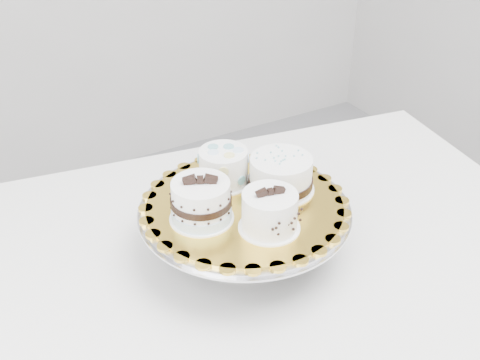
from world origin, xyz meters
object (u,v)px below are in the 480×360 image
table (237,289)px  cake_stand (245,221)px  cake_dots (223,166)px  cake_ribbon (281,175)px  cake_board (245,205)px  cake_swirl (270,212)px  cake_banded (201,203)px

table → cake_stand: bearing=41.5°
table → cake_dots: bearing=83.6°
cake_dots → cake_ribbon: 0.11m
table → cake_board: cake_board is taller
cake_swirl → cake_ribbon: 0.12m
cake_board → cake_swirl: size_ratio=3.21×
table → cake_swirl: bearing=-60.1°
cake_board → cake_dots: cake_dots is taller
cake_board → cake_dots: 0.09m
cake_stand → cake_board: (-0.00, 0.00, 0.04)m
cake_board → cake_swirl: 0.09m
cake_ribbon → cake_swirl: bearing=-108.5°
cake_swirl → cake_banded: bearing=149.1°
cake_stand → cake_dots: size_ratio=3.40×
table → cake_dots: cake_dots is taller
cake_board → cake_stand: bearing=0.0°
cake_stand → cake_swirl: 0.11m
table → cake_stand: (0.03, 0.02, 0.14)m
cake_swirl → cake_banded: cake_banded is taller
cake_dots → table: bearing=-103.1°
table → cake_board: bearing=41.5°
cake_stand → table: bearing=-147.4°
cake_banded → cake_ribbon: size_ratio=0.89×
table → cake_swirl: 0.22m
cake_stand → cake_banded: size_ratio=2.89×
cake_board → cake_swirl: (-0.00, -0.08, 0.03)m
cake_stand → cake_banded: bearing=-178.1°
cake_stand → cake_ribbon: (0.08, 0.01, 0.07)m
cake_swirl → cake_ribbon: (0.08, 0.09, -0.00)m
cake_banded → cake_ribbon: bearing=29.4°
cake_dots → cake_ribbon: size_ratio=0.75×
cake_swirl → cake_ribbon: cake_swirl is taller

